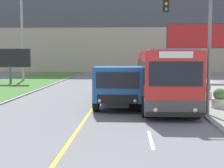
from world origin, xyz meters
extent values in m
cube|color=silver|center=(2.75, 7.80, 0.00)|extent=(0.12, 2.40, 0.01)
cube|color=silver|center=(2.75, 12.40, 0.00)|extent=(0.12, 2.40, 0.01)
cube|color=silver|center=(2.75, 17.00, 0.00)|extent=(0.12, 2.40, 0.01)
cube|color=silver|center=(2.75, 21.60, 0.00)|extent=(0.12, 2.40, 0.01)
cube|color=silver|center=(2.75, 26.20, 0.00)|extent=(0.12, 2.40, 0.01)
cube|color=#BCAD93|center=(0.00, 55.42, 11.07)|extent=(80.00, 8.00, 22.14)
cube|color=#4C4C56|center=(0.00, 51.40, 11.62)|extent=(80.00, 0.04, 7.75)
cube|color=red|center=(3.96, 13.26, 1.69)|extent=(2.56, 5.59, 2.83)
cube|color=#4C4C51|center=(3.96, 13.26, 0.62)|extent=(2.58, 5.61, 0.70)
cube|color=black|center=(3.96, 13.26, 2.11)|extent=(2.59, 5.14, 0.99)
cube|color=gray|center=(3.96, 13.26, 3.14)|extent=(2.18, 5.03, 0.08)
cube|color=red|center=(3.96, 19.75, 1.69)|extent=(2.56, 5.59, 2.83)
cube|color=#4C4C51|center=(3.96, 19.75, 0.62)|extent=(2.58, 5.61, 0.70)
cube|color=black|center=(3.96, 19.75, 2.11)|extent=(2.59, 5.14, 0.99)
cube|color=gray|center=(3.96, 19.75, 3.14)|extent=(2.18, 5.03, 0.08)
cube|color=#474747|center=(3.96, 16.51, 1.69)|extent=(2.36, 0.90, 2.60)
cube|color=black|center=(3.96, 10.45, 2.11)|extent=(2.26, 0.04, 1.04)
cube|color=black|center=(3.96, 10.44, 0.38)|extent=(2.51, 0.06, 0.20)
sphere|color=#F4EAB2|center=(3.13, 10.43, 0.57)|extent=(0.20, 0.20, 0.20)
sphere|color=#F4EAB2|center=(4.79, 10.43, 0.57)|extent=(0.20, 0.20, 0.20)
cube|color=white|center=(3.96, 10.45, 2.92)|extent=(1.41, 0.04, 0.28)
cylinder|color=black|center=(2.74, 11.70, 0.50)|extent=(0.28, 1.00, 1.00)
cylinder|color=black|center=(5.18, 11.70, 0.50)|extent=(0.28, 1.00, 1.00)
cylinder|color=black|center=(2.74, 15.05, 0.50)|extent=(0.28, 1.00, 1.00)
cylinder|color=black|center=(5.18, 15.05, 0.50)|extent=(0.28, 1.00, 1.00)
cylinder|color=black|center=(2.74, 20.31, 0.50)|extent=(0.28, 1.00, 1.00)
cylinder|color=black|center=(5.18, 20.31, 0.50)|extent=(0.28, 1.00, 1.00)
cube|color=black|center=(1.43, 15.25, 0.45)|extent=(1.11, 6.07, 0.20)
cube|color=#235BA3|center=(1.43, 13.33, 1.43)|extent=(2.46, 2.23, 1.77)
cube|color=black|center=(1.43, 12.20, 1.70)|extent=(2.09, 0.04, 0.80)
cube|color=black|center=(1.43, 12.19, 0.77)|extent=(1.97, 0.06, 0.44)
sphere|color=silver|center=(0.57, 12.18, 0.70)|extent=(0.18, 0.18, 0.18)
sphere|color=silver|center=(2.29, 12.18, 0.70)|extent=(0.18, 0.18, 0.18)
cube|color=#994C19|center=(1.43, 16.49, 0.61)|extent=(2.34, 3.59, 0.12)
cube|color=#994C19|center=(0.32, 16.49, 1.13)|extent=(0.12, 3.59, 1.16)
cube|color=#994C19|center=(2.54, 16.49, 1.13)|extent=(0.12, 3.59, 1.16)
cube|color=#994C19|center=(1.43, 14.76, 1.13)|extent=(2.34, 0.12, 1.16)
cube|color=#994C19|center=(1.43, 18.22, 1.13)|extent=(2.34, 0.12, 1.16)
cube|color=#994C19|center=(1.43, 14.76, 1.82)|extent=(2.34, 0.12, 0.24)
cylinder|color=black|center=(0.30, 13.11, 0.52)|extent=(0.30, 1.04, 1.04)
cylinder|color=black|center=(2.56, 13.11, 0.52)|extent=(0.30, 1.04, 1.04)
cylinder|color=black|center=(0.30, 16.67, 0.52)|extent=(0.30, 1.04, 1.04)
cylinder|color=black|center=(2.56, 16.67, 0.52)|extent=(0.30, 1.04, 1.04)
cube|color=silver|center=(1.60, 26.98, 0.49)|extent=(1.80, 4.30, 0.61)
cube|color=black|center=(1.60, 27.09, 1.12)|extent=(1.53, 2.37, 0.65)
cylinder|color=black|center=(0.79, 25.69, 0.31)|extent=(0.18, 0.62, 0.62)
cylinder|color=black|center=(2.41, 25.69, 0.31)|extent=(0.18, 0.62, 0.62)
cylinder|color=black|center=(0.79, 28.27, 0.31)|extent=(0.18, 0.62, 0.62)
cylinder|color=black|center=(2.41, 28.27, 0.31)|extent=(0.18, 0.62, 0.62)
cylinder|color=#9E9E99|center=(-10.22, 32.52, 4.94)|extent=(0.28, 0.28, 9.87)
cylinder|color=#4C4C4C|center=(-10.22, 32.52, 8.69)|extent=(1.80, 0.08, 0.08)
cylinder|color=slate|center=(5.76, 12.15, 3.04)|extent=(0.16, 0.16, 6.09)
cube|color=black|center=(3.70, 12.15, 5.29)|extent=(0.28, 0.24, 0.80)
sphere|color=orange|center=(3.70, 12.02, 5.29)|extent=(0.14, 0.14, 0.14)
sphere|color=green|center=(3.70, 12.02, 5.05)|extent=(0.14, 0.14, 0.14)
cylinder|color=#59595B|center=(9.14, 31.46, 1.88)|extent=(0.24, 0.24, 3.76)
cube|color=#333333|center=(9.14, 31.46, 5.00)|extent=(6.22, 0.20, 2.64)
cube|color=#AD1E1E|center=(9.14, 31.35, 5.00)|extent=(6.06, 0.02, 2.48)
cylinder|color=#59595B|center=(-10.04, 28.20, 0.90)|extent=(0.24, 0.24, 1.80)
cube|color=#333333|center=(-10.04, 28.20, 2.66)|extent=(4.19, 0.20, 1.88)
cube|color=black|center=(-10.04, 28.09, 2.66)|extent=(4.03, 0.02, 1.72)
cylinder|color=silver|center=(6.87, 14.11, 0.33)|extent=(0.85, 0.85, 0.50)
sphere|color=#518442|center=(6.87, 14.11, 0.81)|extent=(0.68, 0.68, 0.68)
cylinder|color=silver|center=(7.01, 17.87, 0.30)|extent=(0.88, 0.88, 0.45)
sphere|color=#518442|center=(7.01, 17.87, 0.77)|extent=(0.70, 0.70, 0.70)
cylinder|color=silver|center=(6.86, 21.63, 0.32)|extent=(0.85, 0.85, 0.47)
sphere|color=#518442|center=(6.86, 21.63, 0.79)|extent=(0.68, 0.68, 0.68)
camera|label=1|loc=(1.98, -2.80, 2.89)|focal=50.00mm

